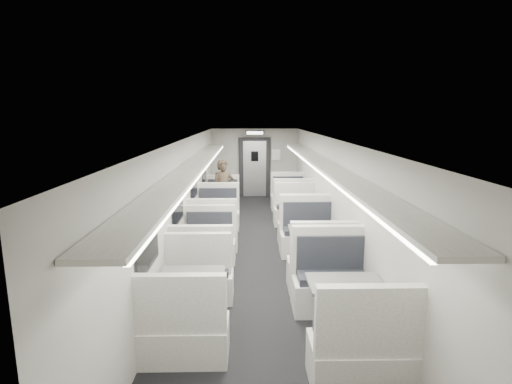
{
  "coord_description": "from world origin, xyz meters",
  "views": [
    {
      "loc": [
        -0.23,
        -7.99,
        2.87
      ],
      "look_at": [
        -0.04,
        1.31,
        1.07
      ],
      "focal_mm": 28.0,
      "sensor_mm": 36.0,
      "label": 1
    }
  ],
  "objects_px": {
    "booth_left_a": "(221,205)",
    "vestibule_door": "(255,168)",
    "booth_right_a": "(291,203)",
    "booth_right_c": "(314,249)",
    "booth_left_d": "(193,298)",
    "exit_sign": "(255,133)",
    "booth_right_b": "(298,217)",
    "passenger": "(224,190)",
    "booth_left_b": "(216,222)",
    "booth_left_c": "(205,257)",
    "booth_right_d": "(345,311)"
  },
  "relations": [
    {
      "from": "booth_right_c",
      "to": "booth_right_b",
      "type": "bearing_deg",
      "value": 90.0
    },
    {
      "from": "booth_left_c",
      "to": "exit_sign",
      "type": "relative_size",
      "value": 3.33
    },
    {
      "from": "booth_left_d",
      "to": "booth_left_c",
      "type": "bearing_deg",
      "value": 90.0
    },
    {
      "from": "booth_left_d",
      "to": "booth_right_d",
      "type": "relative_size",
      "value": 0.93
    },
    {
      "from": "vestibule_door",
      "to": "exit_sign",
      "type": "height_order",
      "value": "exit_sign"
    },
    {
      "from": "booth_left_b",
      "to": "booth_right_a",
      "type": "bearing_deg",
      "value": 46.67
    },
    {
      "from": "booth_right_d",
      "to": "passenger",
      "type": "relative_size",
      "value": 1.37
    },
    {
      "from": "booth_left_b",
      "to": "vestibule_door",
      "type": "height_order",
      "value": "vestibule_door"
    },
    {
      "from": "booth_left_b",
      "to": "booth_left_a",
      "type": "bearing_deg",
      "value": 90.0
    },
    {
      "from": "booth_right_c",
      "to": "vestibule_door",
      "type": "distance_m",
      "value": 6.93
    },
    {
      "from": "booth_right_c",
      "to": "booth_left_a",
      "type": "bearing_deg",
      "value": 116.65
    },
    {
      "from": "passenger",
      "to": "booth_left_b",
      "type": "bearing_deg",
      "value": -102.4
    },
    {
      "from": "booth_left_c",
      "to": "exit_sign",
      "type": "xyz_separation_m",
      "value": [
        1.0,
        6.62,
        1.91
      ]
    },
    {
      "from": "booth_left_c",
      "to": "vestibule_door",
      "type": "height_order",
      "value": "vestibule_door"
    },
    {
      "from": "booth_left_a",
      "to": "booth_right_a",
      "type": "relative_size",
      "value": 0.95
    },
    {
      "from": "booth_left_c",
      "to": "vestibule_door",
      "type": "bearing_deg",
      "value": 81.99
    },
    {
      "from": "booth_left_b",
      "to": "passenger",
      "type": "height_order",
      "value": "passenger"
    },
    {
      "from": "booth_left_b",
      "to": "booth_right_a",
      "type": "distance_m",
      "value": 2.91
    },
    {
      "from": "exit_sign",
      "to": "booth_right_b",
      "type": "bearing_deg",
      "value": -75.95
    },
    {
      "from": "booth_left_d",
      "to": "booth_right_c",
      "type": "height_order",
      "value": "booth_right_c"
    },
    {
      "from": "booth_left_a",
      "to": "booth_right_b",
      "type": "distance_m",
      "value": 2.59
    },
    {
      "from": "exit_sign",
      "to": "booth_left_a",
      "type": "bearing_deg",
      "value": -113.0
    },
    {
      "from": "vestibule_door",
      "to": "booth_right_c",
      "type": "bearing_deg",
      "value": -81.67
    },
    {
      "from": "exit_sign",
      "to": "vestibule_door",
      "type": "bearing_deg",
      "value": 90.0
    },
    {
      "from": "booth_left_d",
      "to": "booth_right_c",
      "type": "xyz_separation_m",
      "value": [
        2.0,
        1.95,
        0.03
      ]
    },
    {
      "from": "booth_left_d",
      "to": "booth_right_b",
      "type": "xyz_separation_m",
      "value": [
        2.0,
        4.3,
        0.02
      ]
    },
    {
      "from": "booth_left_d",
      "to": "booth_right_a",
      "type": "height_order",
      "value": "booth_left_d"
    },
    {
      "from": "booth_left_b",
      "to": "booth_right_b",
      "type": "relative_size",
      "value": 0.97
    },
    {
      "from": "booth_right_d",
      "to": "exit_sign",
      "type": "relative_size",
      "value": 3.73
    },
    {
      "from": "vestibule_door",
      "to": "passenger",
      "type": "bearing_deg",
      "value": -105.61
    },
    {
      "from": "booth_left_b",
      "to": "booth_left_c",
      "type": "bearing_deg",
      "value": -90.0
    },
    {
      "from": "vestibule_door",
      "to": "booth_right_d",
      "type": "bearing_deg",
      "value": -83.82
    },
    {
      "from": "booth_left_d",
      "to": "vestibule_door",
      "type": "bearing_deg",
      "value": 83.5
    },
    {
      "from": "booth_left_a",
      "to": "booth_right_d",
      "type": "relative_size",
      "value": 0.87
    },
    {
      "from": "booth_right_b",
      "to": "booth_right_c",
      "type": "bearing_deg",
      "value": -90.0
    },
    {
      "from": "booth_right_a",
      "to": "exit_sign",
      "type": "relative_size",
      "value": 3.41
    },
    {
      "from": "booth_right_c",
      "to": "booth_left_d",
      "type": "bearing_deg",
      "value": -135.67
    },
    {
      "from": "booth_right_a",
      "to": "booth_left_a",
      "type": "bearing_deg",
      "value": -176.06
    },
    {
      "from": "booth_left_a",
      "to": "vestibule_door",
      "type": "relative_size",
      "value": 0.96
    },
    {
      "from": "booth_right_b",
      "to": "exit_sign",
      "type": "distance_m",
      "value": 4.53
    },
    {
      "from": "booth_left_a",
      "to": "passenger",
      "type": "relative_size",
      "value": 1.19
    },
    {
      "from": "booth_left_d",
      "to": "booth_right_b",
      "type": "bearing_deg",
      "value": 65.05
    },
    {
      "from": "booth_right_b",
      "to": "booth_right_c",
      "type": "height_order",
      "value": "booth_right_c"
    },
    {
      "from": "booth_right_a",
      "to": "booth_right_c",
      "type": "bearing_deg",
      "value": -90.0
    },
    {
      "from": "booth_right_b",
      "to": "vestibule_door",
      "type": "bearing_deg",
      "value": 102.58
    },
    {
      "from": "booth_left_d",
      "to": "booth_right_a",
      "type": "distance_m",
      "value": 6.4
    },
    {
      "from": "booth_right_b",
      "to": "vestibule_door",
      "type": "distance_m",
      "value": 4.64
    },
    {
      "from": "booth_left_c",
      "to": "booth_right_d",
      "type": "relative_size",
      "value": 0.89
    },
    {
      "from": "booth_left_c",
      "to": "passenger",
      "type": "xyz_separation_m",
      "value": [
        0.1,
        3.88,
        0.47
      ]
    },
    {
      "from": "booth_right_a",
      "to": "booth_left_b",
      "type": "bearing_deg",
      "value": -133.33
    }
  ]
}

